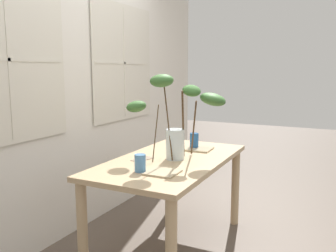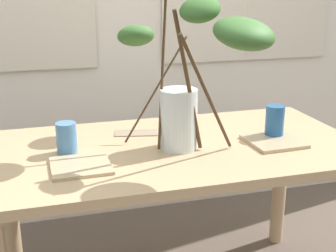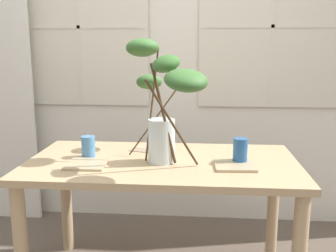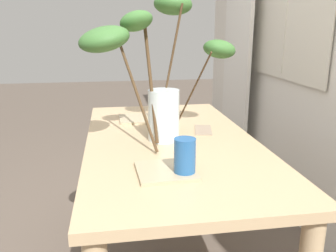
{
  "view_description": "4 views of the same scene",
  "coord_description": "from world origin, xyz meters",
  "px_view_note": "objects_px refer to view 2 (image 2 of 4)",
  "views": [
    {
      "loc": [
        -2.49,
        -1.21,
        1.45
      ],
      "look_at": [
        -0.05,
        0.0,
        1.02
      ],
      "focal_mm": 38.47,
      "sensor_mm": 36.0,
      "label": 1
    },
    {
      "loc": [
        -0.5,
        -1.65,
        1.38
      ],
      "look_at": [
        -0.04,
        -0.03,
        0.84
      ],
      "focal_mm": 48.83,
      "sensor_mm": 36.0,
      "label": 2
    },
    {
      "loc": [
        0.2,
        -2.07,
        1.37
      ],
      "look_at": [
        0.03,
        0.02,
        0.94
      ],
      "focal_mm": 41.57,
      "sensor_mm": 36.0,
      "label": 3
    },
    {
      "loc": [
        1.58,
        -0.27,
        1.27
      ],
      "look_at": [
        0.03,
        -0.02,
        0.82
      ],
      "focal_mm": 37.88,
      "sensor_mm": 36.0,
      "label": 4
    }
  ],
  "objects_px": {
    "drinking_glass_blue_right": "(275,122)",
    "plate_square_right": "(274,141)",
    "plate_square_left": "(81,166)",
    "vase_with_branches": "(182,59)",
    "drinking_glass_blue_left": "(67,138)",
    "dining_table": "(176,171)"
  },
  "relations": [
    {
      "from": "plate_square_left",
      "to": "plate_square_right",
      "type": "relative_size",
      "value": 0.99
    },
    {
      "from": "plate_square_right",
      "to": "drinking_glass_blue_left",
      "type": "bearing_deg",
      "value": 172.04
    },
    {
      "from": "vase_with_branches",
      "to": "drinking_glass_blue_right",
      "type": "bearing_deg",
      "value": 4.79
    },
    {
      "from": "plate_square_left",
      "to": "plate_square_right",
      "type": "height_order",
      "value": "plate_square_right"
    },
    {
      "from": "drinking_glass_blue_right",
      "to": "plate_square_right",
      "type": "xyz_separation_m",
      "value": [
        -0.03,
        -0.06,
        -0.06
      ]
    },
    {
      "from": "drinking_glass_blue_left",
      "to": "drinking_glass_blue_right",
      "type": "xyz_separation_m",
      "value": [
        0.85,
        -0.05,
        0.01
      ]
    },
    {
      "from": "plate_square_left",
      "to": "drinking_glass_blue_right",
      "type": "bearing_deg",
      "value": 7.38
    },
    {
      "from": "drinking_glass_blue_left",
      "to": "plate_square_right",
      "type": "distance_m",
      "value": 0.83
    },
    {
      "from": "vase_with_branches",
      "to": "drinking_glass_blue_left",
      "type": "xyz_separation_m",
      "value": [
        -0.43,
        0.09,
        -0.3
      ]
    },
    {
      "from": "plate_square_right",
      "to": "dining_table",
      "type": "bearing_deg",
      "value": 167.68
    },
    {
      "from": "drinking_glass_blue_right",
      "to": "plate_square_right",
      "type": "bearing_deg",
      "value": -117.8
    },
    {
      "from": "dining_table",
      "to": "drinking_glass_blue_right",
      "type": "distance_m",
      "value": 0.46
    },
    {
      "from": "drinking_glass_blue_left",
      "to": "drinking_glass_blue_right",
      "type": "height_order",
      "value": "drinking_glass_blue_right"
    },
    {
      "from": "dining_table",
      "to": "drinking_glass_blue_left",
      "type": "relative_size",
      "value": 12.33
    },
    {
      "from": "dining_table",
      "to": "drinking_glass_blue_left",
      "type": "bearing_deg",
      "value": 176.13
    },
    {
      "from": "plate_square_left",
      "to": "vase_with_branches",
      "type": "bearing_deg",
      "value": 10.13
    },
    {
      "from": "vase_with_branches",
      "to": "plate_square_right",
      "type": "xyz_separation_m",
      "value": [
        0.39,
        -0.03,
        -0.35
      ]
    },
    {
      "from": "plate_square_left",
      "to": "plate_square_right",
      "type": "bearing_deg",
      "value": 3.12
    },
    {
      "from": "drinking_glass_blue_right",
      "to": "plate_square_left",
      "type": "relative_size",
      "value": 0.67
    },
    {
      "from": "drinking_glass_blue_left",
      "to": "vase_with_branches",
      "type": "bearing_deg",
      "value": -11.44
    },
    {
      "from": "vase_with_branches",
      "to": "plate_square_right",
      "type": "bearing_deg",
      "value": -4.06
    },
    {
      "from": "drinking_glass_blue_right",
      "to": "vase_with_branches",
      "type": "bearing_deg",
      "value": -175.21
    }
  ]
}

